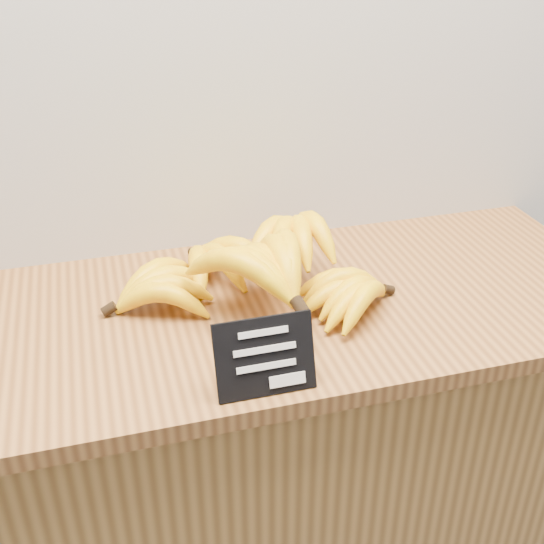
{
  "coord_description": "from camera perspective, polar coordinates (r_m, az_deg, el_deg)",
  "views": [
    {
      "loc": [
        -0.1,
        1.77,
        1.57
      ],
      "look_at": [
        0.16,
        2.7,
        1.02
      ],
      "focal_mm": 45.0,
      "sensor_mm": 36.0,
      "label": 1
    }
  ],
  "objects": [
    {
      "name": "chalkboard_sign",
      "position": [
        0.97,
        -0.59,
        -7.11
      ],
      "size": [
        0.15,
        0.04,
        0.11
      ],
      "primitive_type": "cube",
      "rotation": [
        -0.33,
        0.0,
        0.0
      ],
      "color": "black",
      "rests_on": "counter_top"
    },
    {
      "name": "banana_pile",
      "position": [
        1.18,
        -1.57,
        0.39
      ],
      "size": [
        0.5,
        0.37,
        0.13
      ],
      "color": "yellow",
      "rests_on": "counter_top"
    },
    {
      "name": "counter_top",
      "position": [
        1.2,
        -0.64,
        -3.21
      ],
      "size": [
        1.32,
        0.54,
        0.03
      ],
      "primitive_type": "cube",
      "color": "#95602E",
      "rests_on": "counter"
    },
    {
      "name": "counter",
      "position": [
        1.51,
        -0.54,
        -18.23
      ],
      "size": [
        1.28,
        0.5,
        0.9
      ],
      "primitive_type": "cube",
      "color": "olive",
      "rests_on": "ground"
    }
  ]
}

